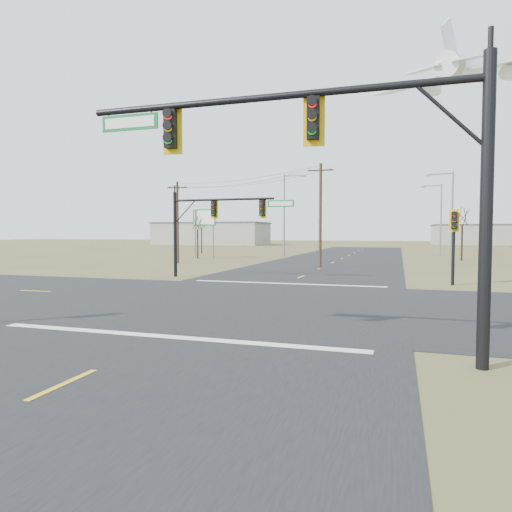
{
  "coord_description": "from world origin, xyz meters",
  "views": [
    {
      "loc": [
        6.6,
        -19.67,
        3.17
      ],
      "look_at": [
        0.1,
        1.0,
        2.05
      ],
      "focal_mm": 32.0,
      "sensor_mm": 36.0,
      "label": 1
    }
  ],
  "objects_px": {
    "mast_arm_near": "(326,148)",
    "bare_tree_c": "(462,215)",
    "streetlight_a": "(450,213)",
    "mast_arm_far": "(218,215)",
    "streetlight_c": "(286,210)",
    "highway_sign": "(204,224)",
    "utility_pole_near": "(320,214)",
    "bare_tree_a": "(198,222)",
    "pedestal_signal_ne": "(454,230)",
    "streetlight_b": "(439,216)",
    "bare_tree_b": "(202,222)",
    "utility_pole_far": "(178,221)"
  },
  "relations": [
    {
      "from": "highway_sign",
      "to": "bare_tree_a",
      "type": "bearing_deg",
      "value": -119.38
    },
    {
      "from": "utility_pole_near",
      "to": "bare_tree_c",
      "type": "xyz_separation_m",
      "value": [
        13.31,
        15.54,
        0.3
      ]
    },
    {
      "from": "highway_sign",
      "to": "mast_arm_near",
      "type": "bearing_deg",
      "value": -53.73
    },
    {
      "from": "streetlight_a",
      "to": "bare_tree_c",
      "type": "bearing_deg",
      "value": 94.2
    },
    {
      "from": "streetlight_a",
      "to": "streetlight_c",
      "type": "height_order",
      "value": "streetlight_c"
    },
    {
      "from": "pedestal_signal_ne",
      "to": "mast_arm_near",
      "type": "bearing_deg",
      "value": -95.25
    },
    {
      "from": "bare_tree_b",
      "to": "bare_tree_c",
      "type": "height_order",
      "value": "bare_tree_c"
    },
    {
      "from": "mast_arm_near",
      "to": "bare_tree_c",
      "type": "height_order",
      "value": "mast_arm_near"
    },
    {
      "from": "mast_arm_near",
      "to": "bare_tree_c",
      "type": "distance_m",
      "value": 44.71
    },
    {
      "from": "mast_arm_far",
      "to": "highway_sign",
      "type": "height_order",
      "value": "mast_arm_far"
    },
    {
      "from": "mast_arm_near",
      "to": "bare_tree_b",
      "type": "bearing_deg",
      "value": 108.84
    },
    {
      "from": "utility_pole_near",
      "to": "utility_pole_far",
      "type": "bearing_deg",
      "value": 170.44
    },
    {
      "from": "highway_sign",
      "to": "mast_arm_far",
      "type": "bearing_deg",
      "value": -55.41
    },
    {
      "from": "mast_arm_far",
      "to": "bare_tree_a",
      "type": "distance_m",
      "value": 24.23
    },
    {
      "from": "utility_pole_near",
      "to": "highway_sign",
      "type": "distance_m",
      "value": 19.97
    },
    {
      "from": "streetlight_b",
      "to": "bare_tree_c",
      "type": "height_order",
      "value": "streetlight_b"
    },
    {
      "from": "pedestal_signal_ne",
      "to": "streetlight_b",
      "type": "bearing_deg",
      "value": 96.93
    },
    {
      "from": "utility_pole_far",
      "to": "bare_tree_a",
      "type": "distance_m",
      "value": 8.49
    },
    {
      "from": "mast_arm_far",
      "to": "streetlight_c",
      "type": "bearing_deg",
      "value": 105.95
    },
    {
      "from": "mast_arm_far",
      "to": "streetlight_c",
      "type": "height_order",
      "value": "streetlight_c"
    },
    {
      "from": "pedestal_signal_ne",
      "to": "bare_tree_c",
      "type": "height_order",
      "value": "bare_tree_c"
    },
    {
      "from": "mast_arm_near",
      "to": "utility_pole_far",
      "type": "relative_size",
      "value": 1.26
    },
    {
      "from": "mast_arm_far",
      "to": "utility_pole_near",
      "type": "distance_m",
      "value": 11.8
    },
    {
      "from": "utility_pole_near",
      "to": "bare_tree_a",
      "type": "height_order",
      "value": "utility_pole_near"
    },
    {
      "from": "mast_arm_near",
      "to": "bare_tree_b",
      "type": "distance_m",
      "value": 58.17
    },
    {
      "from": "pedestal_signal_ne",
      "to": "streetlight_a",
      "type": "distance_m",
      "value": 16.22
    },
    {
      "from": "bare_tree_a",
      "to": "bare_tree_b",
      "type": "xyz_separation_m",
      "value": [
        -5.07,
        12.41,
        0.39
      ]
    },
    {
      "from": "utility_pole_near",
      "to": "bare_tree_c",
      "type": "bearing_deg",
      "value": 49.43
    },
    {
      "from": "utility_pole_near",
      "to": "streetlight_a",
      "type": "relative_size",
      "value": 1.05
    },
    {
      "from": "streetlight_b",
      "to": "pedestal_signal_ne",
      "type": "bearing_deg",
      "value": -91.43
    },
    {
      "from": "highway_sign",
      "to": "bare_tree_a",
      "type": "xyz_separation_m",
      "value": [
        -0.56,
        -0.72,
        0.15
      ]
    },
    {
      "from": "utility_pole_near",
      "to": "streetlight_c",
      "type": "bearing_deg",
      "value": 111.71
    },
    {
      "from": "mast_arm_near",
      "to": "utility_pole_near",
      "type": "bearing_deg",
      "value": 91.2
    },
    {
      "from": "mast_arm_far",
      "to": "bare_tree_c",
      "type": "bearing_deg",
      "value": 65.32
    },
    {
      "from": "pedestal_signal_ne",
      "to": "streetlight_c",
      "type": "bearing_deg",
      "value": 130.09
    },
    {
      "from": "streetlight_c",
      "to": "mast_arm_near",
      "type": "bearing_deg",
      "value": -56.37
    },
    {
      "from": "mast_arm_near",
      "to": "utility_pole_near",
      "type": "relative_size",
      "value": 1.14
    },
    {
      "from": "mast_arm_near",
      "to": "streetlight_a",
      "type": "distance_m",
      "value": 34.52
    },
    {
      "from": "streetlight_a",
      "to": "bare_tree_b",
      "type": "distance_m",
      "value": 37.37
    },
    {
      "from": "mast_arm_near",
      "to": "pedestal_signal_ne",
      "type": "distance_m",
      "value": 18.63
    },
    {
      "from": "mast_arm_near",
      "to": "bare_tree_a",
      "type": "xyz_separation_m",
      "value": [
        -21.64,
        39.26,
        -0.87
      ]
    },
    {
      "from": "utility_pole_near",
      "to": "streetlight_a",
      "type": "bearing_deg",
      "value": 26.9
    },
    {
      "from": "mast_arm_near",
      "to": "bare_tree_c",
      "type": "relative_size",
      "value": 1.62
    },
    {
      "from": "highway_sign",
      "to": "utility_pole_far",
      "type": "bearing_deg",
      "value": -74.97
    },
    {
      "from": "mast_arm_near",
      "to": "highway_sign",
      "type": "distance_m",
      "value": 45.21
    },
    {
      "from": "mast_arm_near",
      "to": "bare_tree_a",
      "type": "bearing_deg",
      "value": 110.37
    },
    {
      "from": "streetlight_a",
      "to": "bare_tree_a",
      "type": "distance_m",
      "value": 28.34
    },
    {
      "from": "highway_sign",
      "to": "streetlight_c",
      "type": "height_order",
      "value": "streetlight_c"
    },
    {
      "from": "streetlight_a",
      "to": "bare_tree_a",
      "type": "bearing_deg",
      "value": -173.72
    },
    {
      "from": "mast_arm_far",
      "to": "pedestal_signal_ne",
      "type": "distance_m",
      "value": 15.16
    }
  ]
}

